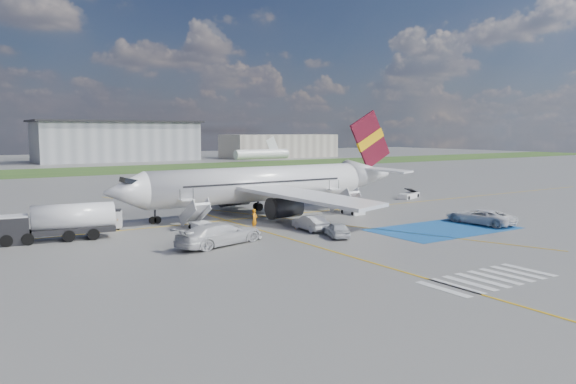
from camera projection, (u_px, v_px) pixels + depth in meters
name	position (u px, v px, depth m)	size (l,w,h in m)	color
ground	(335.00, 233.00, 51.37)	(400.00, 400.00, 0.00)	#60605E
grass_strip	(83.00, 171.00, 130.37)	(400.00, 30.00, 0.01)	#2D4C1E
taxiway_line_main	(267.00, 216.00, 61.35)	(120.00, 0.20, 0.01)	gold
taxiway_line_cross	(366.00, 261.00, 40.33)	(0.20, 60.00, 0.01)	gold
taxiway_line_diag	(267.00, 216.00, 61.35)	(0.20, 60.00, 0.01)	gold
staging_box	(444.00, 229.00, 53.50)	(14.00, 8.00, 0.01)	#195297
crosswalk	(488.00, 279.00, 35.43)	(9.00, 4.00, 0.01)	silver
terminal_centre	(117.00, 142.00, 173.87)	(48.00, 18.00, 12.00)	gray
terminal_east	(279.00, 146.00, 198.23)	(40.00, 16.00, 8.00)	gray
airliner	(269.00, 183.00, 63.47)	(36.81, 32.95, 11.92)	silver
airstairs_fwd	(200.00, 223.00, 53.37)	(1.90, 5.20, 3.60)	silver
airstairs_aft	(350.00, 208.00, 63.45)	(1.90, 5.20, 3.60)	silver
fuel_tanker	(59.00, 225.00, 47.85)	(9.33, 3.60, 3.11)	black
gpu_cart	(109.00, 221.00, 53.20)	(2.62, 2.15, 1.89)	silver
belt_loader	(409.00, 196.00, 77.98)	(4.79, 3.04, 1.39)	silver
car_silver_a	(337.00, 229.00, 49.39)	(1.60, 3.98, 1.35)	silver
car_silver_b	(310.00, 223.00, 52.68)	(1.54, 4.42, 1.46)	#A9ABB0
van_white_a	(480.00, 214.00, 56.29)	(2.52, 5.47, 2.05)	white
van_white_b	(220.00, 230.00, 45.91)	(2.56, 6.30, 2.47)	silver
crew_fwd	(255.00, 219.00, 53.38)	(0.70, 0.46, 1.93)	orange
crew_nose	(114.00, 221.00, 52.73)	(0.89, 0.70, 1.84)	orange
crew_aft	(354.00, 207.00, 62.73)	(1.01, 0.42, 1.73)	#FF660D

